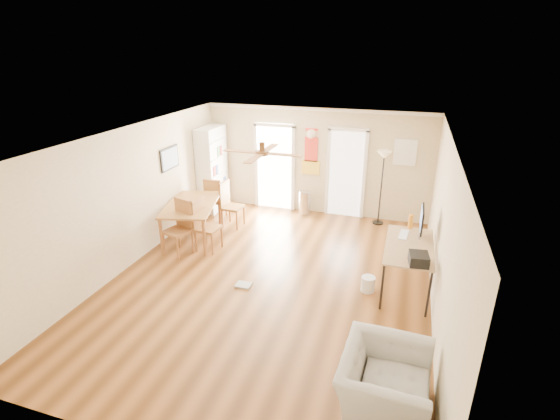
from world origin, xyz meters
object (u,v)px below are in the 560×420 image
(armchair, at_px, (384,384))
(dining_chair_far, at_px, (216,198))
(bookshelf, at_px, (212,169))
(computer_desk, at_px, (407,267))
(dining_table, at_px, (193,221))
(printer, at_px, (419,259))
(dining_chair_near, at_px, (177,228))
(dining_chair_right_a, at_px, (233,205))
(torchiere_lamp, at_px, (381,188))
(trash_can, at_px, (304,203))
(dining_chair_right_b, at_px, (208,226))
(wastebasket_a, at_px, (368,284))

(armchair, bearing_deg, dining_chair_far, 46.30)
(bookshelf, xyz_separation_m, computer_desk, (4.83, -2.43, -0.64))
(dining_table, relative_size, printer, 4.97)
(dining_chair_near, height_order, printer, dining_chair_near)
(bookshelf, bearing_deg, printer, -30.75)
(dining_chair_right_a, bearing_deg, armchair, -135.07)
(armchair, bearing_deg, dining_chair_near, 60.70)
(dining_table, height_order, printer, printer)
(dining_chair_right_a, xyz_separation_m, dining_chair_far, (-0.58, 0.32, -0.02))
(torchiere_lamp, bearing_deg, printer, -75.97)
(dining_table, distance_m, dining_chair_right_a, 1.06)
(torchiere_lamp, bearing_deg, trash_can, 179.56)
(printer, bearing_deg, bookshelf, 141.48)
(printer, bearing_deg, armchair, -105.05)
(printer, bearing_deg, dining_chair_right_b, 160.13)
(dining_table, bearing_deg, dining_chair_near, -86.69)
(dining_table, bearing_deg, wastebasket_a, -13.68)
(bookshelf, height_order, dining_chair_far, bookshelf)
(trash_can, height_order, printer, printer)
(dining_table, xyz_separation_m, dining_chair_far, (-0.03, 1.22, 0.10))
(bookshelf, relative_size, trash_can, 3.52)
(dining_chair_right_a, distance_m, computer_desk, 4.21)
(dining_table, bearing_deg, printer, -15.48)
(dining_chair_right_b, bearing_deg, dining_chair_right_a, 4.89)
(printer, xyz_separation_m, wastebasket_a, (-0.74, 0.33, -0.78))
(dining_chair_right_a, relative_size, printer, 3.19)
(dining_chair_far, distance_m, torchiere_lamp, 3.91)
(trash_can, relative_size, printer, 1.81)
(armchair, bearing_deg, trash_can, 26.26)
(bookshelf, relative_size, dining_chair_near, 1.90)
(torchiere_lamp, xyz_separation_m, printer, (0.84, -3.35, 0.05))
(dining_chair_far, height_order, wastebasket_a, dining_chair_far)
(bookshelf, bearing_deg, computer_desk, -25.97)
(computer_desk, bearing_deg, dining_table, 171.60)
(dining_chair_right_b, xyz_separation_m, trash_can, (1.40, 2.43, -0.24))
(dining_chair_right_b, bearing_deg, computer_desk, -89.66)
(dining_chair_near, xyz_separation_m, trash_can, (1.91, 2.78, -0.26))
(wastebasket_a, bearing_deg, dining_chair_right_b, 169.86)
(torchiere_lamp, bearing_deg, dining_chair_right_a, -159.91)
(dining_chair_right_a, height_order, dining_chair_right_b, dining_chair_right_b)
(printer, bearing_deg, dining_chair_right_a, 144.83)
(bookshelf, distance_m, printer, 5.83)
(dining_chair_near, xyz_separation_m, computer_desk, (4.42, 0.03, -0.14))
(dining_chair_right_a, xyz_separation_m, armchair, (3.75, -4.29, -0.16))
(dining_table, bearing_deg, dining_chair_right_a, 58.47)
(dining_table, height_order, dining_chair_far, dining_chair_far)
(torchiere_lamp, xyz_separation_m, armchair, (0.54, -5.46, -0.51))
(trash_can, distance_m, armchair, 5.96)
(dining_chair_right_a, distance_m, armchair, 5.70)
(dining_table, relative_size, armchair, 1.46)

